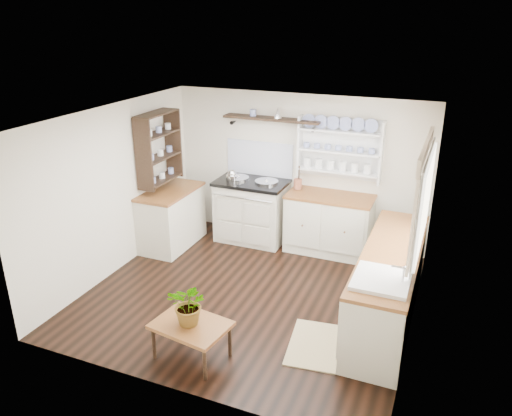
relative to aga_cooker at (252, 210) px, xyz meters
The scene contains 19 objects.
floor 1.77m from the aga_cooker, 67.89° to the right, with size 4.00×3.80×0.01m, color black.
wall_back 0.97m from the aga_cooker, 27.38° to the left, with size 4.00×0.02×2.30m, color silver.
wall_right 3.14m from the aga_cooker, 30.76° to the right, with size 0.02×3.80×2.30m, color silver.
wall_left 2.18m from the aga_cooker, 130.95° to the right, with size 0.02×3.80×2.30m, color silver.
ceiling 2.47m from the aga_cooker, 67.89° to the right, with size 4.00×3.80×0.01m, color white.
window 3.14m from the aga_cooker, 28.76° to the right, with size 0.08×1.55×1.22m.
aga_cooker is the anchor object (origin of this frame).
back_cabinets 1.24m from the aga_cooker, ahead, with size 1.27×0.63×0.90m.
right_cabinets 2.76m from the aga_cooker, 32.16° to the right, with size 0.62×2.43×0.90m.
belfast_sink 3.24m from the aga_cooker, 43.51° to the right, with size 0.55×0.60×0.45m.
left_cabinets 1.26m from the aga_cooker, 147.77° to the right, with size 0.62×1.13×0.90m.
plate_rack 1.69m from the aga_cooker, 12.85° to the left, with size 1.20×0.22×0.90m.
high_shelf 1.45m from the aga_cooker, 41.10° to the left, with size 1.50×0.29×0.16m.
left_shelving 1.73m from the aga_cooker, 150.88° to the right, with size 0.28×0.80×1.05m, color black.
kettle 0.62m from the aga_cooker, 156.85° to the right, with size 0.18×0.18×0.22m, color silver, non-canonical shape.
utensil_crock 0.86m from the aga_cooker, ahead, with size 0.13×0.13×0.15m, color brown.
center_table 3.03m from the aga_cooker, 79.24° to the right, with size 0.83×0.65×0.41m.
potted_plant 3.03m from the aga_cooker, 79.24° to the right, with size 0.41×0.36×0.46m, color #3F7233.
floor_rug 2.90m from the aga_cooker, 53.27° to the right, with size 0.55×0.85×0.02m, color #A0885D.
Camera 1 is at (2.20, -5.16, 3.41)m, focal length 35.00 mm.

